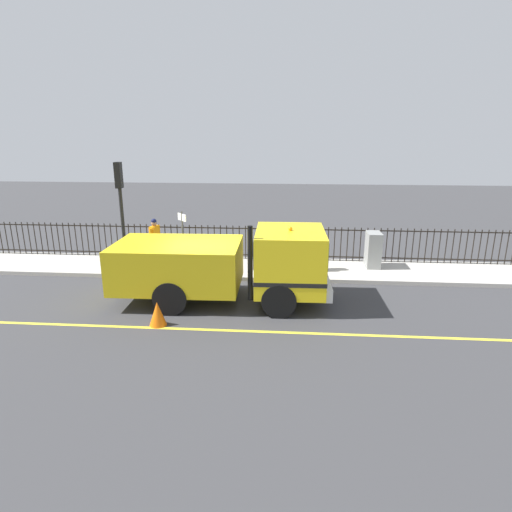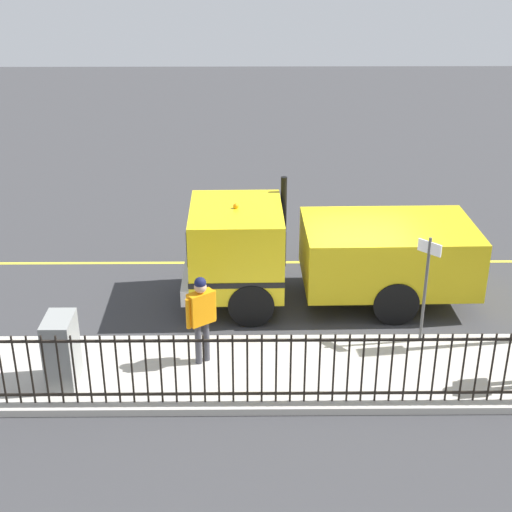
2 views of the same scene
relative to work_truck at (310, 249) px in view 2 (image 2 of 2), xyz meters
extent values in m
plane|color=#38383A|center=(0.33, 0.95, -1.24)|extent=(61.10, 61.10, 0.00)
cube|color=#B7B2A8|center=(3.01, 0.95, -1.17)|extent=(2.47, 27.77, 0.14)
cube|color=yellow|center=(-2.00, 0.95, -1.24)|extent=(0.12, 24.99, 0.01)
cube|color=yellow|center=(0.03, -1.60, 0.10)|extent=(2.40, 2.00, 1.72)
cube|color=black|center=(0.03, -1.60, 0.48)|extent=(2.21, 2.03, 0.76)
cube|color=gold|center=(-0.03, 1.70, -0.11)|extent=(2.43, 3.71, 1.30)
cube|color=silver|center=(0.05, -2.66, -0.61)|extent=(2.25, 0.24, 0.36)
cube|color=black|center=(0.03, -1.60, -0.28)|extent=(2.42, 2.02, 0.12)
cylinder|color=black|center=(1.09, -1.29, -0.76)|extent=(0.32, 0.97, 0.96)
cylinder|color=black|center=(-1.03, -1.33, -0.76)|extent=(0.32, 0.97, 0.96)
cylinder|color=black|center=(1.03, 1.72, -0.76)|extent=(0.32, 0.97, 0.96)
cylinder|color=black|center=(-1.09, 1.68, -0.76)|extent=(0.32, 0.97, 0.96)
sphere|color=orange|center=(0.03, -1.60, 1.01)|extent=(0.12, 0.12, 0.12)
cylinder|color=black|center=(-1.02, -0.54, 0.27)|extent=(0.14, 0.14, 2.06)
cube|color=orange|center=(2.73, -2.20, 0.04)|extent=(0.47, 0.53, 0.62)
sphere|color=tan|center=(2.73, -2.20, 0.46)|extent=(0.23, 0.23, 0.23)
sphere|color=#14193F|center=(2.73, -2.20, 0.54)|extent=(0.22, 0.22, 0.22)
cylinder|color=#3F3F47|center=(2.78, -2.27, -0.69)|extent=(0.12, 0.12, 0.83)
cylinder|color=#3F3F47|center=(2.68, -2.13, -0.69)|extent=(0.12, 0.12, 0.83)
cylinder|color=orange|center=(2.89, -2.42, 0.01)|extent=(0.09, 0.09, 0.59)
cylinder|color=orange|center=(2.56, -1.98, 0.01)|extent=(0.09, 0.09, 0.59)
cylinder|color=black|center=(4.01, -5.50, -0.44)|extent=(0.04, 0.04, 1.32)
cylinder|color=black|center=(4.01, -5.25, -0.44)|extent=(0.04, 0.04, 1.32)
cylinder|color=black|center=(4.01, -5.01, -0.44)|extent=(0.04, 0.04, 1.32)
cylinder|color=black|center=(4.01, -4.77, -0.44)|extent=(0.04, 0.04, 1.32)
cylinder|color=black|center=(4.01, -4.52, -0.44)|extent=(0.04, 0.04, 1.32)
cylinder|color=black|center=(4.01, -4.28, -0.44)|extent=(0.04, 0.04, 1.32)
cylinder|color=black|center=(4.01, -4.04, -0.44)|extent=(0.04, 0.04, 1.32)
cylinder|color=black|center=(4.01, -3.79, -0.44)|extent=(0.04, 0.04, 1.32)
cylinder|color=black|center=(4.01, -3.55, -0.44)|extent=(0.04, 0.04, 1.32)
cylinder|color=black|center=(4.01, -3.31, -0.44)|extent=(0.04, 0.04, 1.32)
cylinder|color=black|center=(4.01, -3.06, -0.44)|extent=(0.04, 0.04, 1.32)
cylinder|color=black|center=(4.01, -2.82, -0.44)|extent=(0.04, 0.04, 1.32)
cylinder|color=black|center=(4.01, -2.58, -0.44)|extent=(0.04, 0.04, 1.32)
cylinder|color=black|center=(4.01, -2.33, -0.44)|extent=(0.04, 0.04, 1.32)
cylinder|color=black|center=(4.01, -2.09, -0.44)|extent=(0.04, 0.04, 1.32)
cylinder|color=black|center=(4.01, -1.85, -0.44)|extent=(0.04, 0.04, 1.32)
cylinder|color=black|center=(4.01, -1.60, -0.44)|extent=(0.04, 0.04, 1.32)
cylinder|color=black|center=(4.01, -1.36, -0.44)|extent=(0.04, 0.04, 1.32)
cylinder|color=black|center=(4.01, -1.12, -0.44)|extent=(0.04, 0.04, 1.32)
cylinder|color=black|center=(4.01, -0.87, -0.44)|extent=(0.04, 0.04, 1.32)
cylinder|color=black|center=(4.01, -0.63, -0.44)|extent=(0.04, 0.04, 1.32)
cylinder|color=black|center=(4.01, -0.39, -0.44)|extent=(0.04, 0.04, 1.32)
cylinder|color=black|center=(4.01, -0.14, -0.44)|extent=(0.04, 0.04, 1.32)
cylinder|color=black|center=(4.01, 0.10, -0.44)|extent=(0.04, 0.04, 1.32)
cylinder|color=black|center=(4.01, 0.34, -0.44)|extent=(0.04, 0.04, 1.32)
cylinder|color=black|center=(4.01, 0.59, -0.44)|extent=(0.04, 0.04, 1.32)
cylinder|color=black|center=(4.01, 0.83, -0.44)|extent=(0.04, 0.04, 1.32)
cylinder|color=black|center=(4.01, 1.07, -0.44)|extent=(0.04, 0.04, 1.32)
cylinder|color=black|center=(4.01, 1.32, -0.44)|extent=(0.04, 0.04, 1.32)
cylinder|color=black|center=(4.01, 1.56, -0.44)|extent=(0.04, 0.04, 1.32)
cylinder|color=black|center=(4.01, 1.80, -0.44)|extent=(0.04, 0.04, 1.32)
cylinder|color=black|center=(4.01, 2.05, -0.44)|extent=(0.04, 0.04, 1.32)
cylinder|color=black|center=(4.01, 2.29, -0.44)|extent=(0.04, 0.04, 1.32)
cylinder|color=black|center=(4.01, 2.53, -0.44)|extent=(0.04, 0.04, 1.32)
cylinder|color=black|center=(4.01, 2.78, -0.44)|extent=(0.04, 0.04, 1.32)
cylinder|color=black|center=(4.01, 3.02, -0.44)|extent=(0.04, 0.04, 1.32)
cube|color=black|center=(4.01, 0.95, 0.11)|extent=(0.04, 23.61, 0.04)
cube|color=black|center=(4.01, 0.95, -0.94)|extent=(0.04, 23.61, 0.04)
cube|color=gray|center=(3.37, -4.64, -0.46)|extent=(0.79, 0.50, 1.29)
cone|color=orange|center=(-1.82, 1.83, -0.92)|extent=(0.45, 0.45, 0.65)
cylinder|color=#4C4C4C|center=(2.02, 2.05, 0.00)|extent=(0.06, 0.06, 2.20)
cube|color=white|center=(2.02, 2.05, 0.90)|extent=(0.38, 0.37, 0.24)
camera|label=1|loc=(-11.78, -1.54, 3.62)|focal=29.68mm
camera|label=2|loc=(14.40, -1.31, 6.33)|focal=51.03mm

